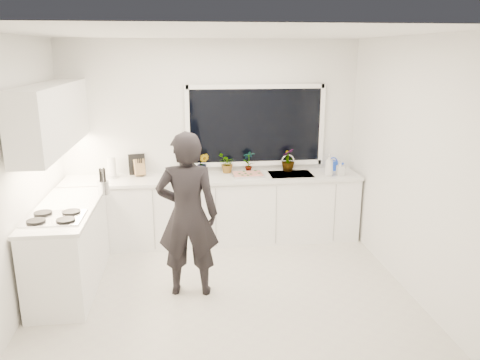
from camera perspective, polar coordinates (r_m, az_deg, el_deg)
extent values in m
cube|color=beige|center=(5.26, -2.02, -13.54)|extent=(4.00, 3.50, 0.02)
cube|color=white|center=(6.47, -3.44, 4.84)|extent=(4.00, 0.02, 2.70)
cube|color=white|center=(5.02, -25.70, 0.20)|extent=(0.02, 3.50, 2.70)
cube|color=white|center=(5.30, 20.05, 1.54)|extent=(0.02, 3.50, 2.70)
cube|color=white|center=(4.61, -2.35, 17.58)|extent=(4.00, 3.50, 0.02)
cube|color=black|center=(6.46, 1.90, 6.64)|extent=(1.80, 0.02, 1.00)
cube|color=white|center=(6.40, -3.14, -3.71)|extent=(3.92, 0.58, 0.88)
cube|color=white|center=(5.52, -20.10, -7.88)|extent=(0.58, 1.60, 0.88)
cube|color=silver|center=(6.26, -3.20, 0.25)|extent=(3.94, 0.62, 0.04)
cube|color=silver|center=(5.36, -20.55, -3.35)|extent=(0.62, 1.60, 0.04)
cube|color=white|center=(5.52, -21.87, 7.19)|extent=(0.34, 2.10, 0.70)
cube|color=silver|center=(6.42, 6.19, 0.30)|extent=(0.58, 0.42, 0.14)
cylinder|color=silver|center=(6.57, 5.85, 2.10)|extent=(0.03, 0.03, 0.22)
cube|color=black|center=(5.04, -21.71, -4.24)|extent=(0.56, 0.48, 0.03)
imported|color=black|center=(4.92, -6.41, -4.26)|extent=(0.68, 0.48, 1.77)
cube|color=silver|center=(6.27, 0.94, 0.63)|extent=(0.43, 0.32, 0.03)
cube|color=#B43718|center=(6.27, 0.94, 0.78)|extent=(0.39, 0.28, 0.01)
cylinder|color=blue|center=(6.71, 11.26, 1.76)|extent=(0.17, 0.17, 0.13)
cylinder|color=silver|center=(6.39, -15.37, 1.42)|extent=(0.14, 0.14, 0.26)
cube|color=#926844|center=(6.39, -12.14, 1.44)|extent=(0.15, 0.14, 0.22)
cylinder|color=#B4B3B8|center=(5.69, -16.32, -0.88)|extent=(0.14, 0.14, 0.16)
cube|color=black|center=(6.48, -12.45, 1.90)|extent=(0.22, 0.07, 0.28)
cube|color=black|center=(6.45, -6.31, 2.19)|extent=(0.25, 0.06, 0.30)
imported|color=#26662D|center=(6.37, -4.53, 2.03)|extent=(0.18, 0.16, 0.29)
imported|color=#26662D|center=(6.40, -1.59, 2.02)|extent=(0.29, 0.31, 0.27)
imported|color=#26662D|center=(6.43, 1.08, 2.26)|extent=(0.18, 0.14, 0.30)
imported|color=#26662D|center=(6.52, 5.89, 2.43)|extent=(0.25, 0.25, 0.32)
imported|color=#D8BF66|center=(6.36, 10.80, 1.80)|extent=(0.15, 0.15, 0.30)
imported|color=#D8BF66|center=(6.42, 12.14, 1.40)|extent=(0.09, 0.10, 0.20)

